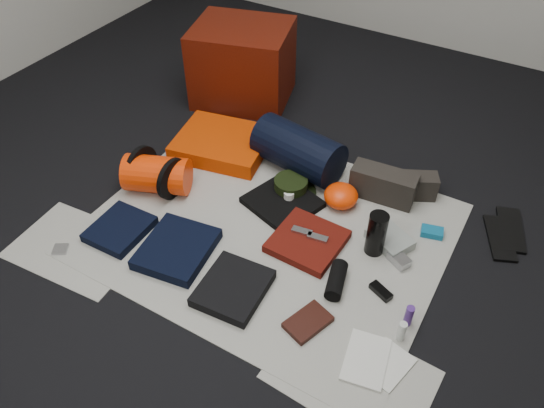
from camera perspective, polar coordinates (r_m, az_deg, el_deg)
The scene contains 37 objects.
floor at distance 2.53m, azimuth -0.34°, elevation -2.86°, with size 4.50×4.50×0.02m, color black.
newspaper_mat at distance 2.52m, azimuth -0.34°, elevation -2.65°, with size 1.60×1.30×0.01m, color beige.
newspaper_sheet_front_left at distance 2.60m, azimuth -20.24°, elevation -4.43°, with size 0.58×0.40×0.00m, color beige.
newspaper_sheet_front_right at distance 2.09m, azimuth 8.53°, elevation -17.72°, with size 0.58×0.40×0.00m, color beige.
red_cabinet at distance 3.34m, azimuth -3.18°, elevation 14.83°, with size 0.56×0.47×0.47m, color #541106.
sleeping_pad at distance 2.97m, azimuth -5.36°, elevation 6.50°, with size 0.49×0.40×0.09m, color #D33902.
stuff_sack at distance 2.73m, azimuth -12.25°, elevation 3.13°, with size 0.19×0.19×0.32m, color #F63404.
sack_strap_left at distance 2.78m, azimuth -13.88°, elevation 3.99°, with size 0.22×0.22×0.03m, color black.
sack_strap_right at distance 2.67m, azimuth -10.65°, elevation 2.68°, with size 0.22×0.22×0.03m, color black.
navy_duffel at distance 2.78m, azimuth 2.84°, elevation 5.81°, with size 0.24×0.24×0.47m, color black.
boonie_brim at distance 2.71m, azimuth 2.01°, elevation 1.33°, with size 0.26×0.26×0.01m, color black.
boonie_crown at distance 2.68m, azimuth 2.03°, elevation 1.99°, with size 0.17×0.17×0.07m, color black.
hiking_boot_left at distance 2.69m, azimuth 11.87°, elevation 2.06°, with size 0.32×0.12×0.16m, color #2B2621.
hiking_boot_right at distance 2.74m, azimuth 14.65°, elevation 1.94°, with size 0.26×0.10×0.13m, color #2B2621.
flip_flop_left at distance 2.75m, azimuth 24.28°, elevation -2.52°, with size 0.11×0.29×0.02m, color black.
flip_flop_right at distance 2.69m, azimuth 23.30°, elevation -3.38°, with size 0.11×0.29×0.02m, color black.
trousers_navy_a at distance 2.59m, azimuth -16.04°, elevation -2.59°, with size 0.24×0.27×0.04m, color black.
trousers_navy_b at distance 2.43m, azimuth -10.19°, elevation -4.76°, with size 0.29×0.34×0.05m, color black.
trousers_charcoal at distance 2.26m, azimuth -4.20°, elevation -8.99°, with size 0.26×0.30×0.05m, color black.
black_tshirt at distance 2.63m, azimuth 1.13°, elevation 0.20°, with size 0.32×0.30×0.03m, color black.
red_shirt at distance 2.44m, azimuth 3.83°, elevation -4.01°, with size 0.30×0.30×0.04m, color #541009.
orange_stuff_sack at distance 2.63m, azimuth 7.43°, elevation 0.87°, with size 0.17×0.17×0.11m, color #F63404.
first_aid_pouch at distance 2.50m, azimuth 12.54°, elevation -3.73°, with size 0.19×0.14×0.05m, color gray.
water_bottle at distance 2.39m, azimuth 11.17°, elevation -3.16°, with size 0.09×0.09×0.22m, color black.
speaker at distance 2.28m, azimuth 6.93°, elevation -8.12°, with size 0.07×0.07×0.18m, color black.
compact_camera at distance 2.43m, azimuth 13.49°, elevation -5.81°, with size 0.10×0.06×0.04m, color #A9A9AE.
cyan_case at distance 2.59m, azimuth 16.83°, elevation -2.90°, with size 0.10×0.06×0.03m, color #0D5F87.
toiletry_purple at distance 2.21m, azimuth 14.50°, elevation -11.56°, with size 0.03×0.03×0.10m, color #472578.
toiletry_clear at distance 2.16m, azimuth 13.77°, elevation -13.15°, with size 0.03×0.03×0.10m, color silver.
paperback_book at distance 2.17m, azimuth 3.89°, elevation -12.56°, with size 0.12×0.18×0.03m, color black.
map_booklet at distance 2.12m, azimuth 10.09°, elevation -16.13°, with size 0.16×0.23×0.01m, color silver.
map_printout at distance 2.12m, azimuth 12.30°, elevation -16.48°, with size 0.15×0.19×0.01m, color silver.
sunglasses at distance 2.30m, azimuth 11.63°, elevation -9.18°, with size 0.10×0.04×0.03m, color black.
key_cluster at distance 2.61m, azimuth -21.81°, elevation -4.54°, with size 0.06×0.06×0.01m, color #A9A9AE.
tape_roll at distance 2.62m, azimuth 1.84°, elevation 0.97°, with size 0.05×0.05×0.04m, color white.
energy_bar_a at distance 2.44m, azimuth 3.24°, elevation -2.93°, with size 0.10×0.04×0.01m, color #A9A9AE.
energy_bar_b at distance 2.42m, azimuth 4.92°, elevation -3.61°, with size 0.10×0.04×0.01m, color #A9A9AE.
Camera 1 is at (0.90, -1.52, 1.81)m, focal length 35.00 mm.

